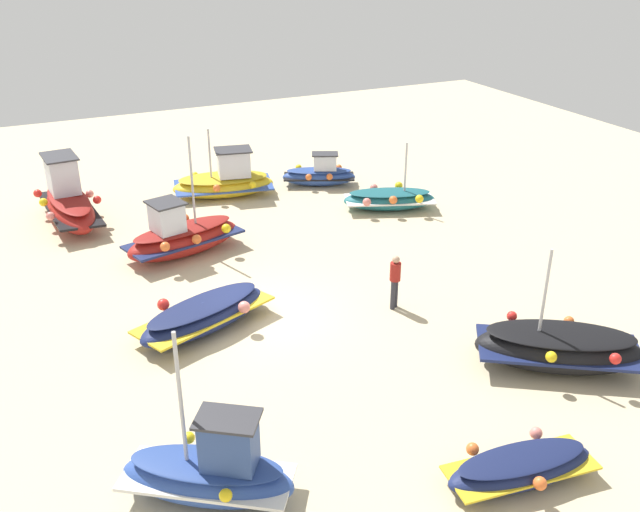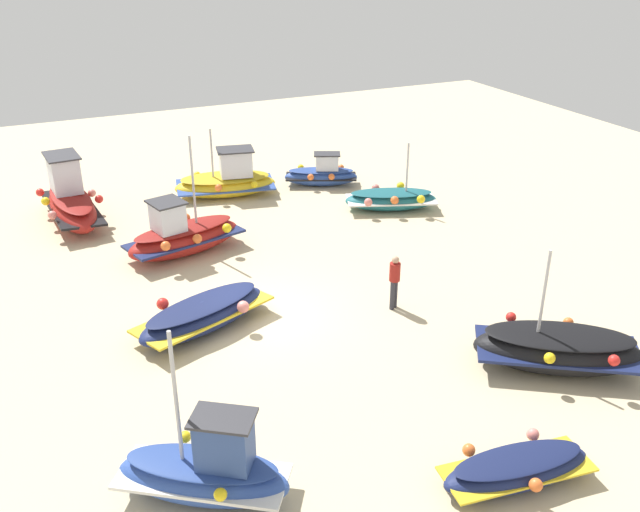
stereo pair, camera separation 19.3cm
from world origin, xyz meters
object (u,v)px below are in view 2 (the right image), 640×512
fishing_boat_4 (391,199)px  fishing_boat_5 (558,349)px  fishing_boat_2 (517,469)px  person_walking (395,279)px  fishing_boat_6 (183,236)px  fishing_boat_9 (71,201)px  fishing_boat_1 (206,471)px  fishing_boat_3 (203,314)px  fishing_boat_7 (322,174)px  fishing_boat_0 (227,181)px

fishing_boat_4 → fishing_boat_5: (-11.41, 1.73, 0.15)m
fishing_boat_2 → person_walking: 7.40m
fishing_boat_6 → fishing_boat_9: 5.59m
fishing_boat_1 → fishing_boat_3: (6.25, -1.73, -0.18)m
fishing_boat_9 → fishing_boat_6: bearing=-150.6°
fishing_boat_2 → fishing_boat_6: fishing_boat_6 is taller
fishing_boat_2 → person_walking: (7.25, -1.34, 0.63)m
fishing_boat_6 → fishing_boat_1: bearing=63.9°
fishing_boat_3 → fishing_boat_4: size_ratio=1.12×
fishing_boat_5 → fishing_boat_4: bearing=114.4°
fishing_boat_3 → fishing_boat_9: bearing=-97.4°
fishing_boat_2 → fishing_boat_4: size_ratio=0.85×
fishing_boat_2 → fishing_boat_4: fishing_boat_4 is taller
fishing_boat_2 → fishing_boat_6: 13.97m
fishing_boat_6 → person_walking: (-6.31, -4.65, 0.32)m
fishing_boat_9 → fishing_boat_3: bearing=-170.8°
fishing_boat_3 → fishing_boat_7: fishing_boat_7 is taller
fishing_boat_1 → fishing_boat_6: (11.33, -2.48, 0.03)m
fishing_boat_1 → person_walking: (5.01, -7.13, 0.35)m
fishing_boat_0 → fishing_boat_5: size_ratio=1.01×
fishing_boat_3 → person_walking: bearing=146.1°
fishing_boat_6 → fishing_boat_4: bearing=170.7°
fishing_boat_0 → fishing_boat_1: fishing_boat_1 is taller
fishing_boat_6 → person_walking: 7.85m
fishing_boat_1 → fishing_boat_6: fishing_boat_6 is taller
fishing_boat_2 → fishing_boat_5: bearing=45.5°
fishing_boat_2 → fishing_boat_7: bearing=84.5°
fishing_boat_5 → fishing_boat_9: 18.33m
fishing_boat_1 → fishing_boat_7: bearing=92.8°
fishing_boat_2 → person_walking: size_ratio=1.98×
fishing_boat_4 → fishing_boat_6: (-0.66, 8.58, 0.24)m
fishing_boat_5 → person_walking: 4.97m
fishing_boat_0 → fishing_boat_6: fishing_boat_6 is taller
fishing_boat_0 → fishing_boat_2: (-18.50, -0.16, -0.28)m
fishing_boat_1 → fishing_boat_3: 6.48m
fishing_boat_4 → person_walking: fishing_boat_4 is taller
fishing_boat_0 → fishing_boat_3: 10.75m
fishing_boat_3 → fishing_boat_9: fishing_boat_9 is taller
fishing_boat_1 → fishing_boat_4: 16.31m
fishing_boat_4 → fishing_boat_6: bearing=25.4°
fishing_boat_1 → fishing_boat_2: size_ratio=1.14×
fishing_boat_2 → person_walking: person_walking is taller
fishing_boat_5 → fishing_boat_3: bearing=176.3°
fishing_boat_5 → fishing_boat_9: (15.39, 9.96, 0.23)m
fishing_boat_1 → fishing_boat_5: 9.34m
fishing_boat_4 → fishing_boat_7: bearing=-49.9°
fishing_boat_1 → fishing_boat_2: (-2.24, -5.80, -0.29)m
fishing_boat_0 → person_walking: 11.36m
fishing_boat_1 → fishing_boat_6: size_ratio=0.87×
fishing_boat_0 → person_walking: bearing=-70.6°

